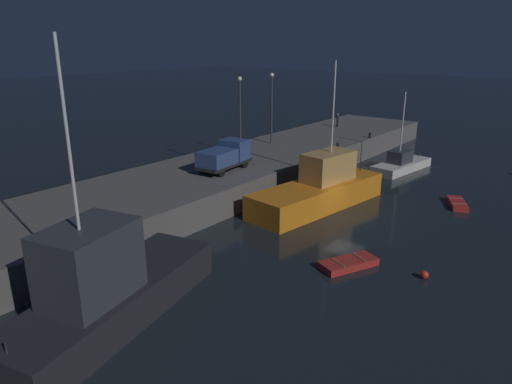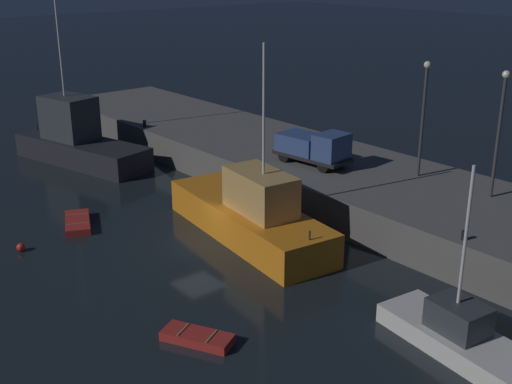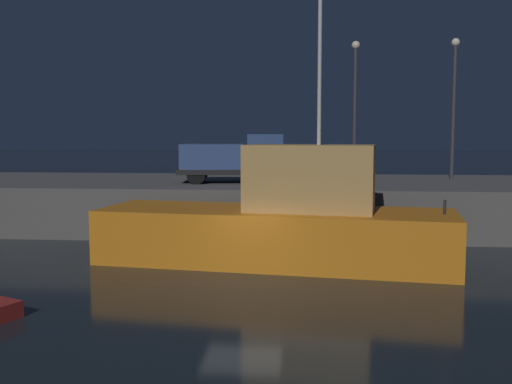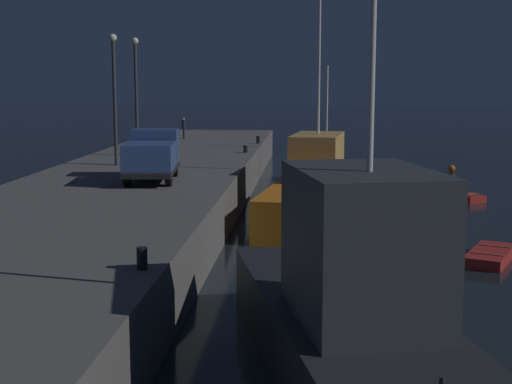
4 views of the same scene
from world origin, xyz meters
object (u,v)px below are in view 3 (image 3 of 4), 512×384
lamp_post_west (355,98)px  utility_truck (235,158)px  lamp_post_east (454,97)px  fishing_boat_white (282,224)px

lamp_post_west → utility_truck: (-6.09, -3.41, -3.09)m
lamp_post_east → utility_truck: (-11.28, -3.42, -3.13)m
fishing_boat_white → lamp_post_east: (8.56, 11.23, 5.23)m
lamp_post_west → utility_truck: 7.64m
lamp_post_west → lamp_post_east: 5.19m
lamp_post_east → utility_truck: lamp_post_east is taller
lamp_post_west → lamp_post_east: size_ratio=0.99×
lamp_post_west → lamp_post_east: (5.18, 0.01, 0.04)m
fishing_boat_white → lamp_post_east: 15.05m
utility_truck → fishing_boat_white: bearing=-70.8°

